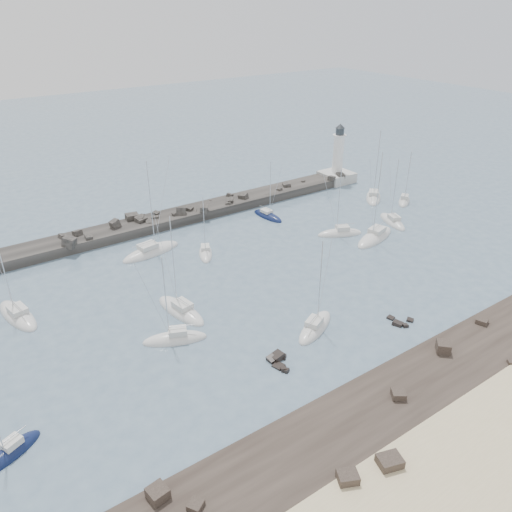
{
  "coord_description": "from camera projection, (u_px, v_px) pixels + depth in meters",
  "views": [
    {
      "loc": [
        -34.77,
        -46.53,
        39.93
      ],
      "look_at": [
        5.46,
        12.0,
        2.9
      ],
      "focal_mm": 35.0,
      "sensor_mm": 36.0,
      "label": 1
    }
  ],
  "objects": [
    {
      "name": "rock_cluster_near",
      "position": [
        278.0,
        361.0,
        61.39
      ],
      "size": [
        2.83,
        3.83,
        1.49
      ],
      "color": "black",
      "rests_on": "ground"
    },
    {
      "name": "sailboat_11",
      "position": [
        375.0,
        238.0,
        92.57
      ],
      "size": [
        11.89,
        6.55,
        17.82
      ],
      "color": "silver",
      "rests_on": "ground"
    },
    {
      "name": "breakwater",
      "position": [
        121.0,
        234.0,
        93.74
      ],
      "size": [
        115.0,
        6.96,
        4.84
      ],
      "color": "#2B2826",
      "rests_on": "ground"
    },
    {
      "name": "sailboat_6",
      "position": [
        206.0,
        253.0,
        87.03
      ],
      "size": [
        5.39,
        7.53,
        11.6
      ],
      "color": "silver",
      "rests_on": "ground"
    },
    {
      "name": "sailboat_12",
      "position": [
        404.0,
        201.0,
        109.02
      ],
      "size": [
        7.37,
        6.13,
        11.98
      ],
      "color": "silver",
      "rests_on": "ground"
    },
    {
      "name": "sailboat_2",
      "position": [
        11.0,
        453.0,
        48.95
      ],
      "size": [
        6.85,
        4.65,
        10.74
      ],
      "color": "#0F1A41",
      "rests_on": "ground"
    },
    {
      "name": "sailboat_4",
      "position": [
        151.0,
        252.0,
        87.3
      ],
      "size": [
        11.68,
        5.23,
        17.66
      ],
      "color": "silver",
      "rests_on": "ground"
    },
    {
      "name": "sailboat_1",
      "position": [
        18.0,
        316.0,
        69.92
      ],
      "size": [
        5.06,
        10.62,
        16.04
      ],
      "color": "silver",
      "rests_on": "ground"
    },
    {
      "name": "sailboat_5",
      "position": [
        175.0,
        339.0,
        65.13
      ],
      "size": [
        8.75,
        5.68,
        13.46
      ],
      "color": "silver",
      "rests_on": "ground"
    },
    {
      "name": "sand_strip",
      "position": [
        474.0,
        478.0,
        46.54
      ],
      "size": [
        140.0,
        14.0,
        1.0
      ],
      "primitive_type": "cube",
      "color": "beige",
      "rests_on": "ground"
    },
    {
      "name": "sailboat_8",
      "position": [
        268.0,
        216.0,
        101.62
      ],
      "size": [
        3.29,
        8.2,
        12.59
      ],
      "color": "#0F1A41",
      "rests_on": "ground"
    },
    {
      "name": "sailboat_13",
      "position": [
        373.0,
        198.0,
        111.03
      ],
      "size": [
        9.62,
        9.22,
        16.09
      ],
      "color": "silver",
      "rests_on": "ground"
    },
    {
      "name": "rock_shelf",
      "position": [
        393.0,
        413.0,
        53.84
      ],
      "size": [
        140.0,
        12.0,
        2.08
      ],
      "color": "#2B221D",
      "rests_on": "ground"
    },
    {
      "name": "sailboat_10",
      "position": [
        392.0,
        222.0,
        98.98
      ],
      "size": [
        5.36,
        9.08,
        13.78
      ],
      "color": "silver",
      "rests_on": "ground"
    },
    {
      "name": "lighthouse",
      "position": [
        337.0,
        169.0,
        119.87
      ],
      "size": [
        7.0,
        7.0,
        14.6
      ],
      "color": "#ACADA7",
      "rests_on": "ground"
    },
    {
      "name": "rock_cluster_far",
      "position": [
        399.0,
        323.0,
        68.71
      ],
      "size": [
        3.64,
        3.56,
        1.2
      ],
      "color": "black",
      "rests_on": "ground"
    },
    {
      "name": "sailboat_7",
      "position": [
        315.0,
        328.0,
        67.45
      ],
      "size": [
        9.07,
        6.28,
        13.92
      ],
      "color": "silver",
      "rests_on": "ground"
    },
    {
      "name": "ground",
      "position": [
        272.0,
        317.0,
        69.92
      ],
      "size": [
        400.0,
        400.0,
        0.0
      ],
      "primitive_type": "plane",
      "color": "slate",
      "rests_on": "ground"
    },
    {
      "name": "sailboat_9",
      "position": [
        340.0,
        234.0,
        94.08
      ],
      "size": [
        8.98,
        6.0,
        13.78
      ],
      "color": "silver",
      "rests_on": "ground"
    },
    {
      "name": "sailboat_3",
      "position": [
        181.0,
        311.0,
        71.01
      ],
      "size": [
        4.67,
        10.32,
        15.67
      ],
      "color": "silver",
      "rests_on": "ground"
    }
  ]
}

